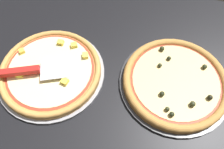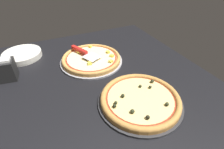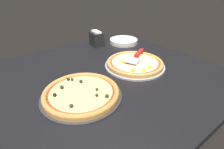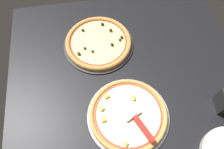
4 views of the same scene
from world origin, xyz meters
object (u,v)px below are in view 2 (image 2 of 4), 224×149
object	(u,v)px
serving_spatula	(82,51)
plate_stack	(22,55)
pizza_back	(140,99)
pizza_front	(91,58)
napkin_holder	(3,70)

from	to	relation	value
serving_spatula	plate_stack	size ratio (longest dim) A/B	0.95
serving_spatula	pizza_back	bearing A→B (deg)	103.88
serving_spatula	plate_stack	xyz separation A→B (cm)	(34.77, -18.21, -3.51)
pizza_front	pizza_back	bearing A→B (deg)	100.86
napkin_holder	plate_stack	bearing A→B (deg)	-112.40
plate_stack	napkin_holder	bearing A→B (deg)	67.60
serving_spatula	napkin_holder	size ratio (longest dim) A/B	1.76
pizza_front	napkin_holder	size ratio (longest dim) A/B	2.80
pizza_front	pizza_back	distance (cm)	43.73
serving_spatula	napkin_holder	world-z (taller)	napkin_holder
pizza_front	napkin_holder	xyz separation A→B (cm)	(47.49, -2.35, 3.42)
plate_stack	serving_spatula	bearing A→B (deg)	152.36
serving_spatula	plate_stack	world-z (taller)	serving_spatula
pizza_back	napkin_holder	xyz separation A→B (cm)	(55.73, -45.30, 3.47)
pizza_front	serving_spatula	world-z (taller)	serving_spatula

